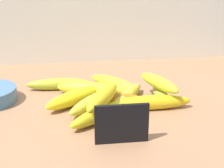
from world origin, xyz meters
TOP-DOWN VIEW (x-y plane):
  - counter_top at (0.00, 0.00)cm, footprint 110.00×76.00cm
  - chalkboard_sign at (1.89, -21.45)cm, footprint 11.00×1.80cm
  - banana_0 at (0.50, 4.38)cm, footprint 18.42×10.54cm
  - banana_1 at (11.75, -6.48)cm, footprint 20.58×3.98cm
  - banana_2 at (2.03, -4.30)cm, footprint 16.01×4.53cm
  - banana_3 at (-6.56, -0.70)cm, footprint 17.68×15.43cm
  - banana_4 at (-11.57, 10.59)cm, footprint 18.43×3.59cm
  - banana_5 at (-3.48, 4.34)cm, footprint 17.96×9.88cm
  - banana_6 at (15.86, -0.72)cm, footprint 5.18×15.80cm
  - banana_7 at (-2.15, -3.83)cm, footprint 15.33×16.24cm
  - banana_8 at (4.51, 8.60)cm, footprint 14.24×15.90cm
  - banana_9 at (6.16, -2.31)cm, footprint 13.85×19.48cm
  - banana_10 at (-1.22, -11.05)cm, footprint 16.71×14.33cm
  - banana_11 at (-0.67, -9.93)cm, footprint 11.12×16.74cm
  - banana_12 at (15.03, -1.67)cm, footprint 8.94×15.40cm

SIDE VIEW (x-z plane):
  - counter_top at x=0.00cm, z-range 0.00..3.00cm
  - banana_4 at x=-11.57cm, z-range 3.00..6.35cm
  - banana_9 at x=6.16cm, z-range 3.00..6.48cm
  - banana_6 at x=15.86cm, z-range 3.00..6.50cm
  - banana_10 at x=-1.22cm, z-range 3.00..6.53cm
  - banana_0 at x=0.50cm, z-range 3.00..6.66cm
  - banana_1 at x=11.75cm, z-range 3.00..6.67cm
  - banana_8 at x=4.51cm, z-range 3.00..6.67cm
  - banana_7 at x=-2.15cm, z-range 3.00..6.72cm
  - banana_2 at x=2.03cm, z-range 3.00..6.78cm
  - banana_3 at x=-6.56cm, z-range 3.00..7.09cm
  - banana_5 at x=-3.48cm, z-range 3.00..7.19cm
  - chalkboard_sign at x=1.89cm, z-range 2.66..11.06cm
  - banana_12 at x=15.03cm, z-range 6.50..9.89cm
  - banana_11 at x=-0.67cm, z-range 6.53..10.25cm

